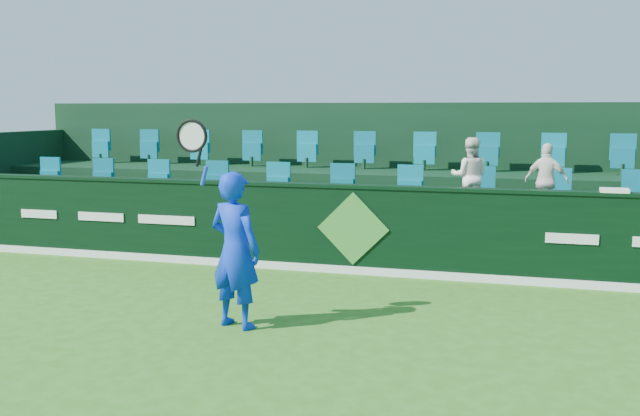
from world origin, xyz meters
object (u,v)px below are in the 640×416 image
(towel, at_px, (614,190))
(tennis_player, at_px, (235,249))
(spectator_left, at_px, (470,176))
(spectator_middle, at_px, (547,181))

(towel, bearing_deg, tennis_player, -145.11)
(tennis_player, bearing_deg, towel, 34.89)
(towel, bearing_deg, spectator_left, 150.95)
(tennis_player, xyz_separation_m, spectator_middle, (3.48, 4.14, 0.47))
(spectator_left, xyz_separation_m, towel, (2.02, -1.12, -0.04))
(spectator_left, bearing_deg, spectator_middle, 176.32)
(tennis_player, relative_size, spectator_middle, 2.09)
(spectator_left, height_order, towel, spectator_left)
(tennis_player, relative_size, spectator_left, 1.96)
(spectator_left, xyz_separation_m, spectator_middle, (1.17, 0.00, -0.04))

